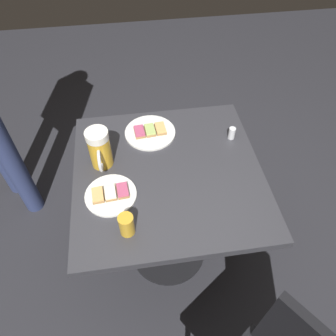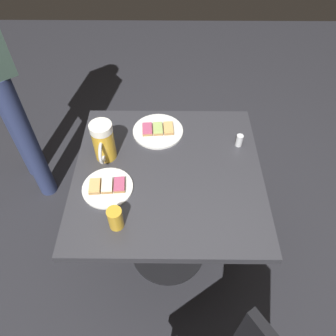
# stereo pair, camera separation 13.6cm
# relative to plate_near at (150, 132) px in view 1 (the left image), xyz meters

# --- Properties ---
(ground_plane) EXTENTS (6.00, 6.00, 0.00)m
(ground_plane) POSITION_rel_plate_near_xyz_m (-0.24, -0.05, -0.75)
(ground_plane) COLOR #28282D
(cafe_table) EXTENTS (0.80, 0.80, 0.74)m
(cafe_table) POSITION_rel_plate_near_xyz_m (-0.24, -0.05, -0.16)
(cafe_table) COLOR black
(cafe_table) RESTS_ON ground_plane
(plate_near) EXTENTS (0.24, 0.24, 0.03)m
(plate_near) POSITION_rel_plate_near_xyz_m (0.00, 0.00, 0.00)
(plate_near) COLOR white
(plate_near) RESTS_ON cafe_table
(plate_far) EXTENTS (0.21, 0.21, 0.03)m
(plate_far) POSITION_rel_plate_near_xyz_m (-0.34, 0.20, 0.00)
(plate_far) COLOR white
(plate_far) RESTS_ON cafe_table
(beer_mug) EXTENTS (0.16, 0.10, 0.18)m
(beer_mug) POSITION_rel_plate_near_xyz_m (-0.16, 0.22, 0.08)
(beer_mug) COLOR gold
(beer_mug) RESTS_ON cafe_table
(beer_glass_small) EXTENTS (0.06, 0.06, 0.09)m
(beer_glass_small) POSITION_rel_plate_near_xyz_m (-0.51, 0.14, 0.04)
(beer_glass_small) COLOR gold
(beer_glass_small) RESTS_ON cafe_table
(salt_shaker) EXTENTS (0.03, 0.03, 0.06)m
(salt_shaker) POSITION_rel_plate_near_xyz_m (-0.09, -0.37, 0.02)
(salt_shaker) COLOR silver
(salt_shaker) RESTS_ON cafe_table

